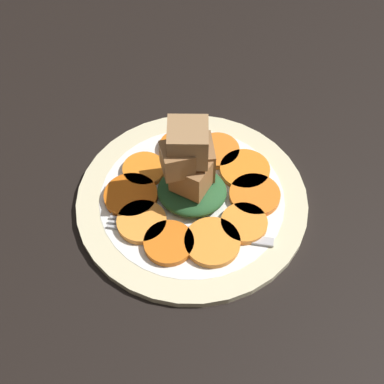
% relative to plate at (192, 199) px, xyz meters
% --- Properties ---
extents(table_slab, '(1.20, 1.20, 0.02)m').
position_rel_plate_xyz_m(table_slab, '(0.00, 0.00, -0.02)').
color(table_slab, black).
rests_on(table_slab, ground).
extents(plate, '(0.29, 0.29, 0.01)m').
position_rel_plate_xyz_m(plate, '(0.00, 0.00, 0.00)').
color(plate, beige).
rests_on(plate, table_slab).
extents(carrot_slice_0, '(0.06, 0.06, 0.01)m').
position_rel_plate_xyz_m(carrot_slice_0, '(-0.02, 0.08, 0.01)').
color(carrot_slice_0, orange).
rests_on(carrot_slice_0, plate).
extents(carrot_slice_1, '(0.06, 0.06, 0.01)m').
position_rel_plate_xyz_m(carrot_slice_1, '(-0.07, 0.03, 0.01)').
color(carrot_slice_1, orange).
rests_on(carrot_slice_1, plate).
extents(carrot_slice_2, '(0.07, 0.07, 0.01)m').
position_rel_plate_xyz_m(carrot_slice_2, '(-0.08, -0.01, 0.01)').
color(carrot_slice_2, '#D35E11').
rests_on(carrot_slice_2, plate).
extents(carrot_slice_3, '(0.06, 0.06, 0.01)m').
position_rel_plate_xyz_m(carrot_slice_3, '(-0.06, -0.05, 0.01)').
color(carrot_slice_3, orange).
rests_on(carrot_slice_3, plate).
extents(carrot_slice_4, '(0.06, 0.06, 0.01)m').
position_rel_plate_xyz_m(carrot_slice_4, '(-0.02, -0.07, 0.01)').
color(carrot_slice_4, orange).
rests_on(carrot_slice_4, plate).
extents(carrot_slice_5, '(0.07, 0.07, 0.01)m').
position_rel_plate_xyz_m(carrot_slice_5, '(0.03, -0.07, 0.01)').
color(carrot_slice_5, orange).
rests_on(carrot_slice_5, plate).
extents(carrot_slice_6, '(0.06, 0.06, 0.01)m').
position_rel_plate_xyz_m(carrot_slice_6, '(0.07, -0.04, 0.01)').
color(carrot_slice_6, orange).
rests_on(carrot_slice_6, plate).
extents(carrot_slice_7, '(0.06, 0.06, 0.01)m').
position_rel_plate_xyz_m(carrot_slice_7, '(0.08, 0.01, 0.01)').
color(carrot_slice_7, orange).
rests_on(carrot_slice_7, plate).
extents(carrot_slice_8, '(0.06, 0.06, 0.01)m').
position_rel_plate_xyz_m(carrot_slice_8, '(0.06, 0.05, 0.01)').
color(carrot_slice_8, orange).
rests_on(carrot_slice_8, plate).
extents(carrot_slice_9, '(0.06, 0.06, 0.01)m').
position_rel_plate_xyz_m(carrot_slice_9, '(0.03, 0.08, 0.01)').
color(carrot_slice_9, orange).
rests_on(carrot_slice_9, plate).
extents(center_pile, '(0.09, 0.09, 0.12)m').
position_rel_plate_xyz_m(center_pile, '(-0.00, 0.01, 0.05)').
color(center_pile, '#235128').
rests_on(center_pile, plate).
extents(fork, '(0.20, 0.03, 0.00)m').
position_rel_plate_xyz_m(fork, '(-0.00, -0.05, 0.01)').
color(fork, '#B2B2B7').
rests_on(fork, plate).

